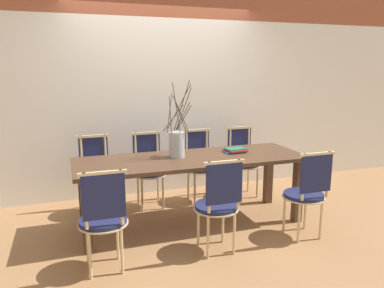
% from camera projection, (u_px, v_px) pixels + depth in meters
% --- Properties ---
extents(ground_plane, '(16.00, 16.00, 0.00)m').
position_uv_depth(ground_plane, '(192.00, 223.00, 4.19)').
color(ground_plane, '#9E7047').
extents(wall_rear, '(12.00, 0.06, 3.20)m').
position_uv_depth(wall_rear, '(162.00, 76.00, 5.02)').
color(wall_rear, white).
rests_on(wall_rear, ground_plane).
extents(dining_table, '(2.49, 0.85, 0.76)m').
position_uv_depth(dining_table, '(192.00, 167.00, 4.06)').
color(dining_table, '#4C3321').
rests_on(dining_table, ground_plane).
extents(chair_near_leftend, '(0.43, 0.43, 0.92)m').
position_uv_depth(chair_near_leftend, '(103.00, 217.00, 3.11)').
color(chair_near_leftend, '#1E234C').
rests_on(chair_near_leftend, ground_plane).
extents(chair_near_left, '(0.43, 0.43, 0.92)m').
position_uv_depth(chair_near_left, '(218.00, 202.00, 3.44)').
color(chair_near_left, '#1E234C').
rests_on(chair_near_left, ground_plane).
extents(chair_near_center, '(0.43, 0.43, 0.92)m').
position_uv_depth(chair_near_center, '(307.00, 191.00, 3.75)').
color(chair_near_center, '#1E234C').
rests_on(chair_near_center, ground_plane).
extents(chair_far_leftend, '(0.43, 0.43, 0.92)m').
position_uv_depth(chair_far_leftend, '(95.00, 172.00, 4.44)').
color(chair_far_leftend, '#1E234C').
rests_on(chair_far_leftend, ground_plane).
extents(chair_far_left, '(0.43, 0.43, 0.92)m').
position_uv_depth(chair_far_left, '(149.00, 167.00, 4.64)').
color(chair_far_left, '#1E234C').
rests_on(chair_far_left, ground_plane).
extents(chair_far_center, '(0.43, 0.43, 0.92)m').
position_uv_depth(chair_far_center, '(200.00, 163.00, 4.86)').
color(chair_far_center, '#1E234C').
rests_on(chair_far_center, ground_plane).
extents(chair_far_right, '(0.43, 0.43, 0.92)m').
position_uv_depth(chair_far_right, '(243.00, 159.00, 5.06)').
color(chair_far_right, '#1E234C').
rests_on(chair_far_right, ground_plane).
extents(vase_centerpiece, '(0.31, 0.30, 0.83)m').
position_uv_depth(vase_centerpiece, '(177.00, 143.00, 4.03)').
color(vase_centerpiece, '#B2BCC1').
rests_on(vase_centerpiece, dining_table).
extents(book_stack, '(0.27, 0.22, 0.04)m').
position_uv_depth(book_stack, '(235.00, 150.00, 4.30)').
color(book_stack, '#234C8C').
rests_on(book_stack, dining_table).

